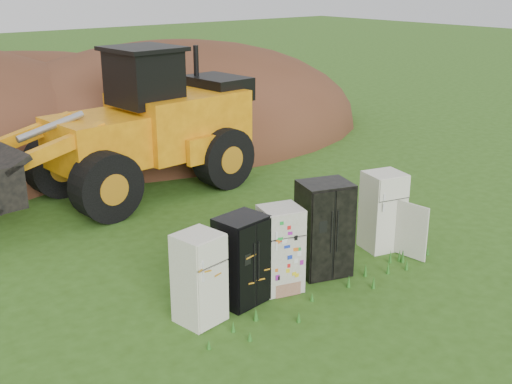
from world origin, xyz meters
The scene contains 9 objects.
ground centered at (0.00, 0.00, 0.00)m, with size 120.00×120.00×0.00m, color #2D5015.
fridge_leftmost centered at (-2.48, -0.04, 0.80)m, with size 0.71×0.68×1.60m, color silver, non-canonical shape.
fridge_black_side centered at (-1.50, 0.04, 0.82)m, with size 0.86×0.68×1.65m, color black, non-canonical shape.
fridge_sticker centered at (-0.63, -0.03, 0.82)m, with size 0.73×0.67×1.64m, color silver, non-canonical shape.
fridge_dark_mid centered at (0.50, -0.04, 0.95)m, with size 0.97×0.79×1.89m, color black, non-canonical shape.
fridge_open_door centered at (2.35, 0.04, 0.85)m, with size 0.77×0.72×1.71m, color silver, non-canonical shape.
wheel_loader centered at (-0.48, 6.67, 1.95)m, with size 8.07×3.27×3.90m, color orange, non-canonical shape.
dirt_mound_right centered at (4.75, 12.35, 0.00)m, with size 15.99×11.73×6.77m, color #492817.
dirt_mound_back centered at (0.56, 18.61, 0.00)m, with size 16.56×11.04×5.36m, color #492817.
Camera 1 is at (-7.93, -8.23, 5.67)m, focal length 45.00 mm.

